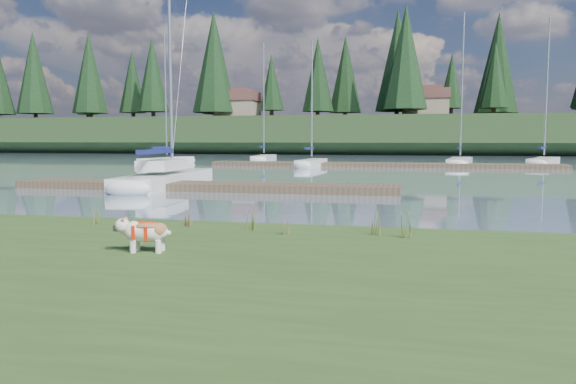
# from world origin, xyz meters

# --- Properties ---
(ground) EXTENTS (200.00, 200.00, 0.00)m
(ground) POSITION_xyz_m (0.00, 30.00, 0.00)
(ground) COLOR #7C95AA
(ground) RESTS_ON ground
(bank) EXTENTS (60.00, 9.00, 0.35)m
(bank) POSITION_xyz_m (0.00, -6.00, 0.17)
(bank) COLOR #304C1F
(bank) RESTS_ON ground
(ridge) EXTENTS (200.00, 20.00, 5.00)m
(ridge) POSITION_xyz_m (0.00, 73.00, 2.50)
(ridge) COLOR #1C3017
(ridge) RESTS_ON ground
(bulldog) EXTENTS (0.87, 0.44, 0.51)m
(bulldog) POSITION_xyz_m (0.50, -4.76, 0.67)
(bulldog) COLOR silver
(bulldog) RESTS_ON bank
(sailboat_main) EXTENTS (2.54, 9.38, 13.29)m
(sailboat_main) POSITION_xyz_m (-6.31, 11.20, 0.42)
(sailboat_main) COLOR silver
(sailboat_main) RESTS_ON ground
(dock_near) EXTENTS (16.00, 2.00, 0.30)m
(dock_near) POSITION_xyz_m (-4.00, 9.00, 0.15)
(dock_near) COLOR #4C3D2C
(dock_near) RESTS_ON ground
(dock_far) EXTENTS (26.00, 2.20, 0.30)m
(dock_far) POSITION_xyz_m (2.00, 30.00, 0.15)
(dock_far) COLOR #4C3D2C
(dock_far) RESTS_ON ground
(sailboat_bg_0) EXTENTS (2.33, 7.41, 10.64)m
(sailboat_bg_0) POSITION_xyz_m (-15.32, 30.91, 0.32)
(sailboat_bg_0) COLOR silver
(sailboat_bg_0) RESTS_ON ground
(sailboat_bg_1) EXTENTS (2.17, 7.37, 10.92)m
(sailboat_bg_1) POSITION_xyz_m (-9.26, 38.53, 0.33)
(sailboat_bg_1) COLOR silver
(sailboat_bg_1) RESTS_ON ground
(sailboat_bg_2) EXTENTS (1.59, 6.15, 9.36)m
(sailboat_bg_2) POSITION_xyz_m (-2.96, 29.12, 0.33)
(sailboat_bg_2) COLOR silver
(sailboat_bg_2) RESTS_ON ground
(sailboat_bg_3) EXTENTS (2.64, 8.28, 11.95)m
(sailboat_bg_3) POSITION_xyz_m (8.09, 34.47, 0.32)
(sailboat_bg_3) COLOR silver
(sailboat_bg_3) RESTS_ON ground
(sailboat_bg_4) EXTENTS (4.12, 8.03, 11.74)m
(sailboat_bg_4) POSITION_xyz_m (14.83, 36.49, 0.32)
(sailboat_bg_4) COLOR silver
(sailboat_bg_4) RESTS_ON ground
(weed_0) EXTENTS (0.17, 0.14, 0.56)m
(weed_0) POSITION_xyz_m (0.17, -2.29, 0.59)
(weed_0) COLOR #475B23
(weed_0) RESTS_ON bank
(weed_1) EXTENTS (0.17, 0.14, 0.45)m
(weed_1) POSITION_xyz_m (1.46, -2.44, 0.54)
(weed_1) COLOR #475B23
(weed_1) RESTS_ON bank
(weed_2) EXTENTS (0.17, 0.14, 0.64)m
(weed_2) POSITION_xyz_m (3.83, -2.48, 0.62)
(weed_2) COLOR #475B23
(weed_2) RESTS_ON bank
(weed_3) EXTENTS (0.17, 0.14, 0.50)m
(weed_3) POSITION_xyz_m (-1.71, -2.40, 0.56)
(weed_3) COLOR #475B23
(weed_3) RESTS_ON bank
(weed_4) EXTENTS (0.17, 0.14, 0.39)m
(weed_4) POSITION_xyz_m (2.24, -2.69, 0.51)
(weed_4) COLOR #475B23
(weed_4) RESTS_ON bank
(weed_5) EXTENTS (0.17, 0.14, 0.59)m
(weed_5) POSITION_xyz_m (4.38, -2.68, 0.60)
(weed_5) COLOR #475B23
(weed_5) RESTS_ON bank
(mud_lip) EXTENTS (60.00, 0.50, 0.14)m
(mud_lip) POSITION_xyz_m (0.00, -1.60, 0.07)
(mud_lip) COLOR #33281C
(mud_lip) RESTS_ON ground
(conifer_0) EXTENTS (5.72, 5.72, 14.15)m
(conifer_0) POSITION_xyz_m (-55.00, 67.00, 12.64)
(conifer_0) COLOR #382619
(conifer_0) RESTS_ON ridge
(conifer_1) EXTENTS (4.40, 4.40, 11.30)m
(conifer_1) POSITION_xyz_m (-40.00, 71.00, 11.28)
(conifer_1) COLOR #382619
(conifer_1) RESTS_ON ridge
(conifer_2) EXTENTS (6.60, 6.60, 16.05)m
(conifer_2) POSITION_xyz_m (-25.00, 68.00, 13.54)
(conifer_2) COLOR #382619
(conifer_2) RESTS_ON ridge
(conifer_3) EXTENTS (4.84, 4.84, 12.25)m
(conifer_3) POSITION_xyz_m (-10.00, 72.00, 11.74)
(conifer_3) COLOR #382619
(conifer_3) RESTS_ON ridge
(conifer_4) EXTENTS (6.16, 6.16, 15.10)m
(conifer_4) POSITION_xyz_m (3.00, 66.00, 13.09)
(conifer_4) COLOR #382619
(conifer_4) RESTS_ON ridge
(conifer_5) EXTENTS (3.96, 3.96, 10.35)m
(conifer_5) POSITION_xyz_m (15.00, 70.00, 10.83)
(conifer_5) COLOR #382619
(conifer_5) RESTS_ON ridge
(house_0) EXTENTS (6.30, 5.30, 4.65)m
(house_0) POSITION_xyz_m (-22.00, 70.00, 7.31)
(house_0) COLOR gray
(house_0) RESTS_ON ridge
(house_1) EXTENTS (6.30, 5.30, 4.65)m
(house_1) POSITION_xyz_m (6.00, 71.00, 7.31)
(house_1) COLOR gray
(house_1) RESTS_ON ridge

